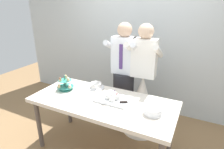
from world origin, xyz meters
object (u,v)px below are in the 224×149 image
at_px(cupcake_stand, 65,84).
at_px(plate_stack, 153,111).
at_px(dessert_table, 103,105).
at_px(round_cake, 96,86).
at_px(person_groom, 124,83).
at_px(person_bride, 142,97).
at_px(main_cake_tray, 113,97).

height_order(cupcake_stand, plate_stack, cupcake_stand).
relative_size(dessert_table, round_cake, 7.50).
height_order(person_groom, person_bride, same).
xyz_separation_m(plate_stack, round_cake, (-0.91, 0.31, -0.01)).
bearing_deg(main_cake_tray, plate_stack, -9.64).
bearing_deg(person_bride, person_groom, 178.45).
distance_m(plate_stack, person_groom, 0.95).
bearing_deg(person_groom, dessert_table, -90.22).
bearing_deg(person_bride, main_cake_tray, -108.27).
bearing_deg(dessert_table, main_cake_tray, 29.31).
distance_m(dessert_table, round_cake, 0.40).
xyz_separation_m(cupcake_stand, round_cake, (0.35, 0.24, -0.05)).
xyz_separation_m(main_cake_tray, round_cake, (-0.37, 0.22, -0.01)).
height_order(dessert_table, person_groom, person_groom).
bearing_deg(main_cake_tray, dessert_table, -150.69).
bearing_deg(person_groom, round_cake, -124.38).
relative_size(dessert_table, person_groom, 1.08).
height_order(dessert_table, person_bride, person_bride).
bearing_deg(main_cake_tray, person_bride, 71.73).
distance_m(main_cake_tray, round_cake, 0.43).
height_order(main_cake_tray, plate_stack, main_cake_tray).
xyz_separation_m(plate_stack, person_groom, (-0.64, 0.69, -0.07)).
xyz_separation_m(plate_stack, person_bride, (-0.34, 0.69, -0.24)).
bearing_deg(round_cake, cupcake_stand, -145.21).
bearing_deg(cupcake_stand, plate_stack, -2.96).
xyz_separation_m(dessert_table, main_cake_tray, (0.11, 0.06, 0.11)).
bearing_deg(person_bride, plate_stack, -63.80).
distance_m(plate_stack, round_cake, 0.96).
distance_m(round_cake, person_groom, 0.47).
height_order(dessert_table, cupcake_stand, cupcake_stand).
relative_size(main_cake_tray, person_groom, 0.25).
distance_m(person_groom, person_bride, 0.35).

